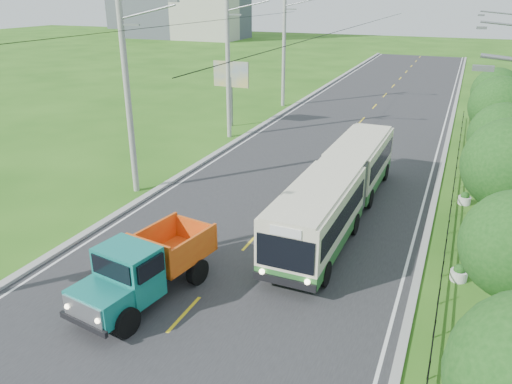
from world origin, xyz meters
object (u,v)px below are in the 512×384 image
Objects in this scene: pole_near at (129,99)px; planter_far at (468,155)px; streetlight_far at (511,73)px; planter_near at (459,273)px; tree_fourth at (503,139)px; tree_third at (511,169)px; tree_fifth at (500,109)px; pole_far at (284,51)px; bus at (340,185)px; billboard_left at (231,78)px; dump_truck at (145,265)px; tree_back at (496,94)px; pole_mid at (228,69)px; planter_mid at (465,199)px.

pole_near reaches higher than planter_far.
planter_near is (-2.04, -22.00, -4.62)m from streetlight_far.
pole_near reaches higher than tree_fourth.
tree_third is 1.03× the size of tree_fifth.
pole_far is at bearing 133.85° from tree_fourth.
pole_far reaches higher than bus.
pole_near is at bearing -164.16° from tree_fourth.
planter_far is 0.13× the size of billboard_left.
dump_truck is (-11.60, -7.72, -2.65)m from tree_third.
tree_back reaches higher than planter_near.
pole_mid is 1.72× the size of tree_fifth.
planter_near is 1.00× the size of planter_far.
tree_fourth is 18.11m from dump_truck.
pole_far is 19.43m from tree_back.
pole_mid is at bearing 144.64° from tree_third.
pole_mid reaches higher than billboard_left.
tree_back is 19.48m from billboard_left.
tree_fifth is (18.12, 11.14, -1.24)m from pole_near.
pole_mid is 18.88m from planter_mid.
streetlight_far reaches higher than tree_fourth.
planter_mid is at bearing -95.91° from tree_back.
tree_third is at bearing -53.91° from pole_far.
tree_fourth is 8.06× the size of planter_mid.
bus is (-6.90, -4.40, -1.86)m from tree_fourth.
pole_mid is 1.85× the size of tree_fourth.
pole_near is at bearing -90.00° from pole_far.
tree_fourth is at bearing -26.99° from billboard_left.
streetlight_far reaches higher than tree_third.
pole_near is 12.00m from pole_mid.
pole_mid is 1.67× the size of tree_third.
pole_mid is 3.47m from billboard_left.
pole_far is 0.67× the size of bus.
tree_fifth reaches higher than tree_fourth.
dump_truck is (-11.60, -19.72, -2.51)m from tree_fifth.
pole_near is 1.85× the size of tree_fourth.
pole_mid is at bearing 177.29° from tree_fifth.
pole_mid is 18.18m from tree_fifth.
tree_back is (18.12, 5.14, -1.44)m from pole_mid.
tree_back is 28.31m from dump_truck.
pole_mid is at bearing 138.35° from planter_near.
tree_back reaches higher than bus.
billboard_left is 0.88× the size of dump_truck.
streetlight_far reaches higher than planter_far.
planter_mid is at bearing -22.54° from pole_mid.
tree_third is 1.09× the size of tree_back.
tree_third is 8.96× the size of planter_mid.
pole_mid is 1.92× the size of billboard_left.
planter_mid is 0.13× the size of billboard_left.
streetlight_far reaches higher than dump_truck.
tree_third is at bearing 43.04° from dump_truck.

